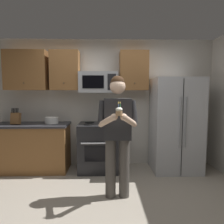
# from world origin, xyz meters

# --- Properties ---
(ground_plane) EXTENTS (6.00, 6.00, 0.00)m
(ground_plane) POSITION_xyz_m (0.00, 0.00, 0.00)
(ground_plane) COLOR #9E9384
(wall_back) EXTENTS (4.40, 0.10, 2.60)m
(wall_back) POSITION_xyz_m (0.00, 1.75, 1.30)
(wall_back) COLOR beige
(wall_back) RESTS_ON ground
(oven_range) EXTENTS (0.76, 0.70, 0.93)m
(oven_range) POSITION_xyz_m (-0.15, 1.36, 0.46)
(oven_range) COLOR black
(oven_range) RESTS_ON ground
(microwave) EXTENTS (0.74, 0.41, 0.40)m
(microwave) POSITION_xyz_m (-0.15, 1.48, 1.72)
(microwave) COLOR #9EA0A5
(refrigerator) EXTENTS (0.90, 0.75, 1.80)m
(refrigerator) POSITION_xyz_m (1.35, 1.32, 0.90)
(refrigerator) COLOR #B7BABF
(refrigerator) RESTS_ON ground
(cabinet_row_upper) EXTENTS (2.78, 0.36, 0.76)m
(cabinet_row_upper) POSITION_xyz_m (-0.72, 1.53, 1.95)
(cabinet_row_upper) COLOR brown
(counter_left) EXTENTS (1.44, 0.66, 0.92)m
(counter_left) POSITION_xyz_m (-1.45, 1.38, 0.46)
(counter_left) COLOR brown
(counter_left) RESTS_ON ground
(knife_block) EXTENTS (0.16, 0.15, 0.32)m
(knife_block) POSITION_xyz_m (-1.72, 1.33, 1.04)
(knife_block) COLOR brown
(knife_block) RESTS_ON counter_left
(bowl_large_white) EXTENTS (0.27, 0.27, 0.12)m
(bowl_large_white) POSITION_xyz_m (-1.07, 1.42, 0.99)
(bowl_large_white) COLOR white
(bowl_large_white) RESTS_ON counter_left
(person) EXTENTS (0.60, 0.48, 1.76)m
(person) POSITION_xyz_m (0.16, 0.28, 1.00)
(person) COLOR #4C4742
(person) RESTS_ON ground
(cupcake) EXTENTS (0.09, 0.09, 0.17)m
(cupcake) POSITION_xyz_m (0.16, -0.05, 1.29)
(cupcake) COLOR #A87F56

